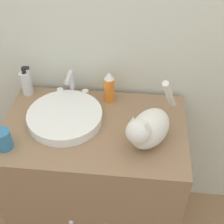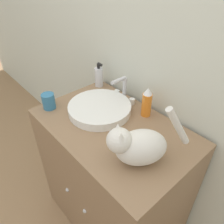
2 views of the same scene
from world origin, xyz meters
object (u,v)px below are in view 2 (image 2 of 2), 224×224
object	(u,v)px
cat	(138,145)
spray_bottle	(147,102)
cup	(49,101)
soap_bottle	(99,76)

from	to	relation	value
cat	spray_bottle	bearing A→B (deg)	-113.85
cat	cup	bearing A→B (deg)	-50.90
cat	spray_bottle	world-z (taller)	cat
cup	spray_bottle	bearing A→B (deg)	41.46
cat	spray_bottle	xyz separation A→B (m)	(-0.19, 0.27, -0.01)
cat	spray_bottle	distance (m)	0.33
spray_bottle	cup	xyz separation A→B (m)	(-0.40, -0.35, -0.04)
soap_bottle	spray_bottle	bearing A→B (deg)	-1.94
cat	cup	world-z (taller)	cat
cat	soap_bottle	distance (m)	0.67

